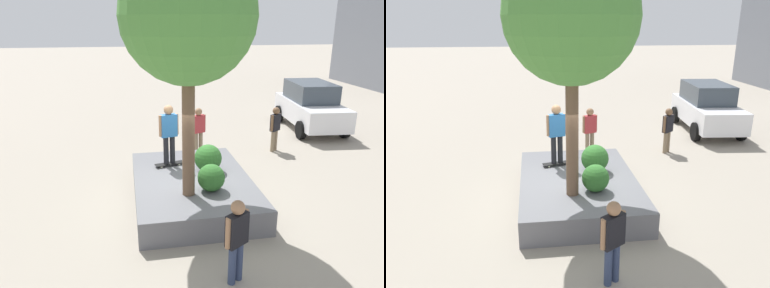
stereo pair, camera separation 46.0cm
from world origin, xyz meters
The scene contains 11 objects.
ground_plane centered at (0.00, 0.00, 0.00)m, with size 120.00×120.00×0.00m, color #9E9384.
planter_ledge centered at (-0.06, 0.05, 0.30)m, with size 4.14×2.90×0.60m, color slate.
plaza_tree centered at (0.85, -0.19, 4.46)m, with size 2.77×2.77×5.27m.
boxwood_shrub centered at (-0.42, 0.54, 0.96)m, with size 0.72×0.72×0.72m, color #2D6628.
hedge_clump centered at (0.75, 0.36, 0.92)m, with size 0.64×0.64×0.64m, color #2D6628.
skateboard centered at (-0.96, -0.42, 0.66)m, with size 0.38×0.83×0.07m.
skateboarder centered at (-0.96, -0.42, 1.61)m, with size 0.29×0.54×1.63m.
police_car centered at (-5.67, 6.12, 1.00)m, with size 4.36×2.28×1.96m.
bystander_watching centered at (-3.20, 3.54, 0.91)m, with size 0.40×0.44×1.58m.
passerby_with_bag centered at (3.20, 0.24, 0.91)m, with size 0.38×0.47×1.58m.
pedestrian_crossing centered at (-3.39, 0.86, 0.93)m, with size 0.32×0.52×1.62m.
Camera 1 is at (8.40, -1.46, 4.39)m, focal length 34.41 mm.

